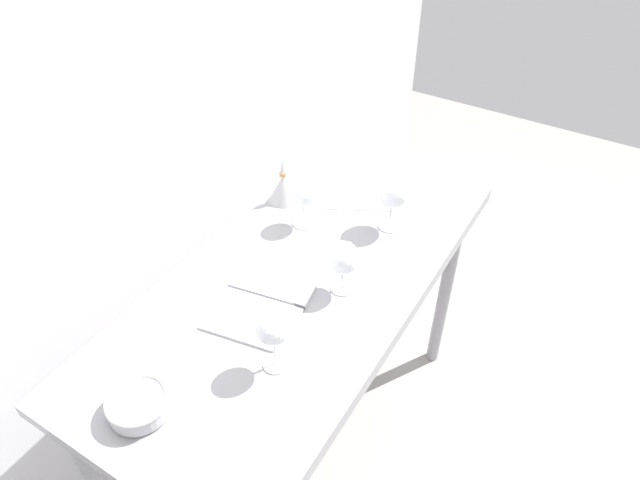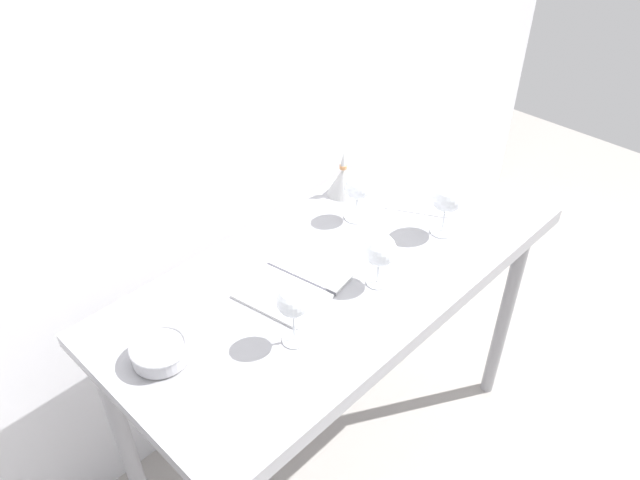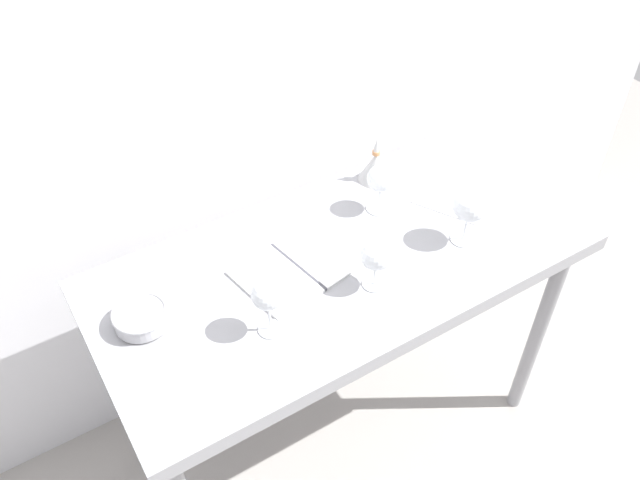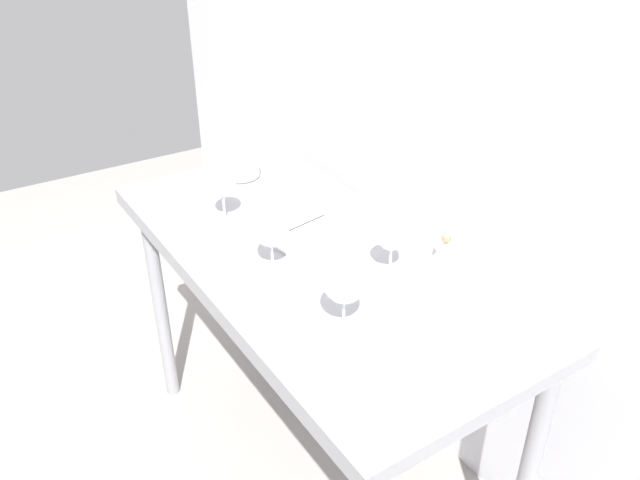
{
  "view_description": "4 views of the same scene",
  "coord_description": "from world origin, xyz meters",
  "px_view_note": "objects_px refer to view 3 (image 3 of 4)",
  "views": [
    {
      "loc": [
        -0.97,
        -0.66,
        2.03
      ],
      "look_at": [
        0.07,
        -0.03,
        1.0
      ],
      "focal_mm": 31.92,
      "sensor_mm": 36.0,
      "label": 1
    },
    {
      "loc": [
        -1.01,
        -0.91,
        2.04
      ],
      "look_at": [
        -0.04,
        0.04,
        0.99
      ],
      "focal_mm": 34.69,
      "sensor_mm": 36.0,
      "label": 2
    },
    {
      "loc": [
        -0.74,
        -1.08,
        2.21
      ],
      "look_at": [
        -0.06,
        0.02,
        0.98
      ],
      "focal_mm": 37.45,
      "sensor_mm": 36.0,
      "label": 3
    },
    {
      "loc": [
        1.28,
        -0.8,
        1.82
      ],
      "look_at": [
        0.02,
        0.02,
        0.94
      ],
      "focal_mm": 35.54,
      "sensor_mm": 36.0,
      "label": 4
    }
  ],
  "objects_px": {
    "wine_glass_near_center": "(376,255)",
    "decanter_funnel": "(375,166)",
    "tasting_bowl": "(141,317)",
    "wine_glass_near_right": "(470,206)",
    "wine_glass_near_left": "(268,295)",
    "open_notebook": "(298,267)",
    "tasting_sheet_upper": "(455,195)",
    "wine_glass_far_right": "(381,180)"
  },
  "relations": [
    {
      "from": "wine_glass_far_right",
      "to": "open_notebook",
      "type": "distance_m",
      "value": 0.36
    },
    {
      "from": "wine_glass_near_right",
      "to": "tasting_sheet_upper",
      "type": "xyz_separation_m",
      "value": [
        0.11,
        0.16,
        -0.12
      ]
    },
    {
      "from": "wine_glass_near_left",
      "to": "tasting_bowl",
      "type": "distance_m",
      "value": 0.34
    },
    {
      "from": "wine_glass_far_right",
      "to": "tasting_sheet_upper",
      "type": "bearing_deg",
      "value": -17.56
    },
    {
      "from": "tasting_bowl",
      "to": "decanter_funnel",
      "type": "xyz_separation_m",
      "value": [
        0.84,
        0.17,
        0.02
      ]
    },
    {
      "from": "open_notebook",
      "to": "tasting_bowl",
      "type": "distance_m",
      "value": 0.43
    },
    {
      "from": "wine_glass_near_right",
      "to": "tasting_sheet_upper",
      "type": "bearing_deg",
      "value": 57.0
    },
    {
      "from": "wine_glass_near_center",
      "to": "wine_glass_far_right",
      "type": "distance_m",
      "value": 0.31
    },
    {
      "from": "wine_glass_far_right",
      "to": "tasting_bowl",
      "type": "bearing_deg",
      "value": -176.16
    },
    {
      "from": "wine_glass_far_right",
      "to": "open_notebook",
      "type": "relative_size",
      "value": 0.44
    },
    {
      "from": "open_notebook",
      "to": "tasting_bowl",
      "type": "xyz_separation_m",
      "value": [
        -0.43,
        0.04,
        0.02
      ]
    },
    {
      "from": "wine_glass_near_left",
      "to": "open_notebook",
      "type": "height_order",
      "value": "wine_glass_near_left"
    },
    {
      "from": "wine_glass_near_right",
      "to": "wine_glass_far_right",
      "type": "bearing_deg",
      "value": 118.17
    },
    {
      "from": "wine_glass_near_left",
      "to": "decanter_funnel",
      "type": "xyz_separation_m",
      "value": [
        0.57,
        0.36,
        -0.08
      ]
    },
    {
      "from": "wine_glass_near_center",
      "to": "open_notebook",
      "type": "relative_size",
      "value": 0.45
    },
    {
      "from": "tasting_sheet_upper",
      "to": "tasting_bowl",
      "type": "relative_size",
      "value": 1.49
    },
    {
      "from": "wine_glass_near_left",
      "to": "wine_glass_far_right",
      "type": "bearing_deg",
      "value": 25.44
    },
    {
      "from": "wine_glass_near_center",
      "to": "wine_glass_near_left",
      "type": "distance_m",
      "value": 0.31
    },
    {
      "from": "wine_glass_near_right",
      "to": "decanter_funnel",
      "type": "xyz_separation_m",
      "value": [
        -0.06,
        0.36,
        -0.08
      ]
    },
    {
      "from": "wine_glass_near_left",
      "to": "tasting_sheet_upper",
      "type": "height_order",
      "value": "wine_glass_near_left"
    },
    {
      "from": "wine_glass_near_center",
      "to": "wine_glass_near_left",
      "type": "height_order",
      "value": "wine_glass_near_left"
    },
    {
      "from": "wine_glass_near_right",
      "to": "wine_glass_far_right",
      "type": "relative_size",
      "value": 1.16
    },
    {
      "from": "wine_glass_far_right",
      "to": "tasting_sheet_upper",
      "type": "distance_m",
      "value": 0.27
    },
    {
      "from": "wine_glass_near_center",
      "to": "wine_glass_near_left",
      "type": "bearing_deg",
      "value": 178.29
    },
    {
      "from": "wine_glass_far_right",
      "to": "decanter_funnel",
      "type": "height_order",
      "value": "wine_glass_far_right"
    },
    {
      "from": "wine_glass_near_right",
      "to": "wine_glass_near_center",
      "type": "relative_size",
      "value": 1.12
    },
    {
      "from": "tasting_sheet_upper",
      "to": "open_notebook",
      "type": "bearing_deg",
      "value": 153.05
    },
    {
      "from": "wine_glass_near_right",
      "to": "wine_glass_near_left",
      "type": "bearing_deg",
      "value": 179.95
    },
    {
      "from": "wine_glass_near_left",
      "to": "decanter_funnel",
      "type": "relative_size",
      "value": 1.15
    },
    {
      "from": "tasting_bowl",
      "to": "decanter_funnel",
      "type": "distance_m",
      "value": 0.85
    },
    {
      "from": "wine_glass_far_right",
      "to": "wine_glass_near_left",
      "type": "xyz_separation_m",
      "value": [
        -0.5,
        -0.24,
        0.02
      ]
    },
    {
      "from": "wine_glass_near_right",
      "to": "wine_glass_near_center",
      "type": "xyz_separation_m",
      "value": [
        -0.32,
        -0.01,
        -0.01
      ]
    },
    {
      "from": "tasting_sheet_upper",
      "to": "decanter_funnel",
      "type": "distance_m",
      "value": 0.26
    },
    {
      "from": "open_notebook",
      "to": "tasting_sheet_upper",
      "type": "bearing_deg",
      "value": -8.79
    },
    {
      "from": "open_notebook",
      "to": "decanter_funnel",
      "type": "distance_m",
      "value": 0.46
    },
    {
      "from": "wine_glass_near_center",
      "to": "tasting_sheet_upper",
      "type": "height_order",
      "value": "wine_glass_near_center"
    },
    {
      "from": "wine_glass_far_right",
      "to": "open_notebook",
      "type": "bearing_deg",
      "value": -165.26
    },
    {
      "from": "wine_glass_near_center",
      "to": "decanter_funnel",
      "type": "relative_size",
      "value": 1.06
    },
    {
      "from": "open_notebook",
      "to": "decanter_funnel",
      "type": "height_order",
      "value": "decanter_funnel"
    },
    {
      "from": "wine_glass_near_center",
      "to": "decanter_funnel",
      "type": "xyz_separation_m",
      "value": [
        0.26,
        0.37,
        -0.06
      ]
    },
    {
      "from": "tasting_sheet_upper",
      "to": "tasting_bowl",
      "type": "distance_m",
      "value": 1.0
    },
    {
      "from": "wine_glass_near_left",
      "to": "tasting_bowl",
      "type": "bearing_deg",
      "value": 144.97
    }
  ]
}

